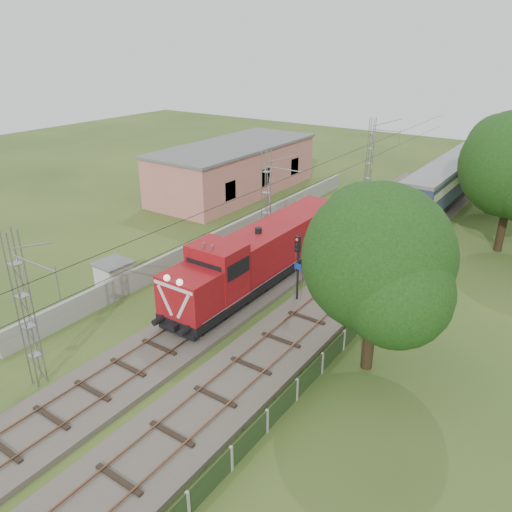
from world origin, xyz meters
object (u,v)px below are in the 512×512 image
Objects in this scene: signal_post at (298,258)px; locomotive at (262,254)px; relay_hut at (114,277)px; coach_rake at (511,130)px.

locomotive is at bearing 162.19° from signal_post.
relay_hut is at bearing -153.19° from signal_post.
coach_rake reaches higher than relay_hut.
signal_post reaches higher than relay_hut.
locomotive is 3.60m from signal_post.
signal_post is at bearing -91.54° from coach_rake.
relay_hut is at bearing -138.81° from locomotive.
signal_post is at bearing 26.81° from relay_hut.
locomotive is at bearing 41.19° from relay_hut.
relay_hut is (-12.40, -68.07, -1.46)m from coach_rake.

